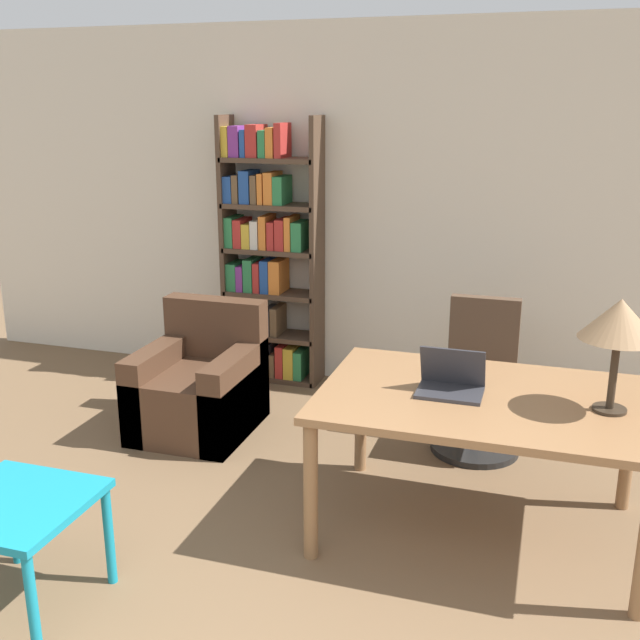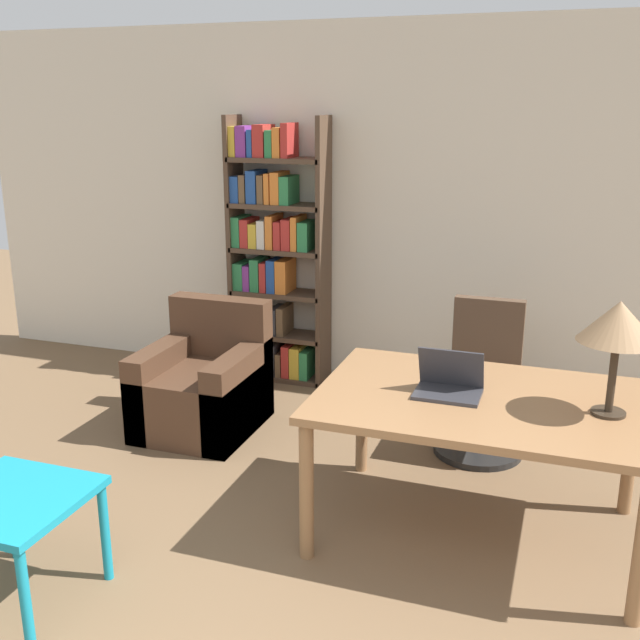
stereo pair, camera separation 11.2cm
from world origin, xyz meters
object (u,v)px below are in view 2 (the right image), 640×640
at_px(office_chair, 482,386).
at_px(side_table_blue, 13,512).
at_px(laptop, 449,384).
at_px(table_lamp, 619,324).
at_px(bookshelf, 273,259).
at_px(desk, 481,413).
at_px(armchair, 204,388).

height_order(office_chair, side_table_blue, office_chair).
relative_size(laptop, side_table_blue, 0.53).
distance_m(laptop, table_lamp, 0.83).
distance_m(laptop, bookshelf, 2.46).
distance_m(office_chair, bookshelf, 1.98).
bearing_deg(desk, table_lamp, -1.45).
bearing_deg(side_table_blue, office_chair, 52.38).
bearing_deg(office_chair, laptop, -93.02).
bearing_deg(side_table_blue, bookshelf, 90.60).
distance_m(desk, side_table_blue, 2.19).
height_order(desk, office_chair, office_chair).
height_order(desk, armchair, armchair).
bearing_deg(bookshelf, laptop, -46.87).
bearing_deg(desk, bookshelf, 135.95).
height_order(laptop, office_chair, laptop).
bearing_deg(side_table_blue, desk, 33.67).
relative_size(desk, bookshelf, 0.78).
distance_m(desk, laptop, 0.21).
xyz_separation_m(table_lamp, armchair, (-2.49, 0.74, -0.90)).
bearing_deg(armchair, desk, -20.68).
distance_m(armchair, bookshelf, 1.26).
bearing_deg(office_chair, bookshelf, 155.77).
height_order(laptop, armchair, laptop).
distance_m(desk, table_lamp, 0.77).
xyz_separation_m(side_table_blue, armchair, (-0.11, 1.93, -0.16)).
bearing_deg(side_table_blue, laptop, 35.94).
relative_size(desk, table_lamp, 2.97).
bearing_deg(laptop, table_lamp, -0.27).
bearing_deg(laptop, office_chair, 86.98).
xyz_separation_m(laptop, armchair, (-1.75, 0.73, -0.52)).
relative_size(laptop, bookshelf, 0.16).
bearing_deg(armchair, side_table_blue, -86.87).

